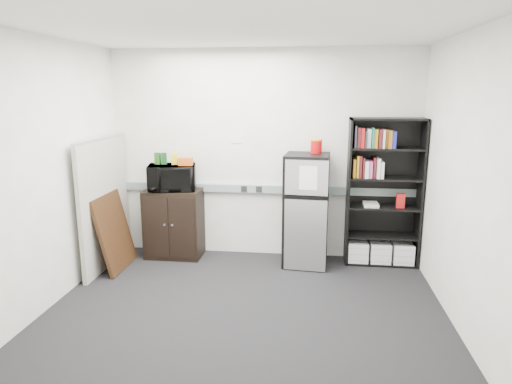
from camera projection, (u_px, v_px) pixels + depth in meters
floor at (245, 313)px, 4.55m from camera, size 4.00×4.00×0.00m
wall_back at (263, 155)px, 5.95m from camera, size 4.00×0.02×2.70m
wall_right at (468, 186)px, 4.02m from camera, size 0.02×3.50×2.70m
wall_left at (43, 176)px, 4.49m from camera, size 0.02×3.50×2.70m
ceiling at (243, 28)px, 3.96m from camera, size 4.00×3.50×0.02m
electrical_raceway at (263, 189)px, 6.02m from camera, size 3.92×0.05×0.10m
wall_note at (237, 139)px, 5.94m from camera, size 0.14×0.00×0.10m
bookshelf at (383, 194)px, 5.69m from camera, size 0.90×0.34×1.85m
cubicle_partition at (105, 203)px, 5.64m from camera, size 0.06×1.30×1.62m
cabinet at (174, 223)px, 6.04m from camera, size 0.73×0.48×0.91m
microwave at (172, 177)px, 5.89m from camera, size 0.67×0.52×0.33m
snack_box_a at (158, 158)px, 5.89m from camera, size 0.08×0.06×0.15m
snack_box_b at (164, 159)px, 5.88m from camera, size 0.08×0.07×0.15m
snack_box_c at (175, 159)px, 5.87m from camera, size 0.07×0.06×0.14m
snack_bag at (186, 161)px, 5.81m from camera, size 0.19×0.12×0.10m
refrigerator at (306, 210)px, 5.70m from camera, size 0.57×0.60×1.41m
coffee_can at (316, 145)px, 5.64m from camera, size 0.14×0.14×0.19m
framed_poster at (114, 231)px, 5.62m from camera, size 0.25×0.74×0.93m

